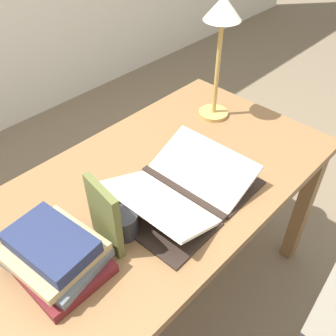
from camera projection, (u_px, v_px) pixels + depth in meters
ground_plane at (162, 291)px, 1.81m from camera, size 12.00×12.00×0.00m
reading_desk at (160, 199)px, 1.39m from camera, size 1.33×0.75×0.74m
open_book at (182, 189)px, 1.25m from camera, size 0.49×0.38×0.10m
book_stack_tall at (54, 254)px, 1.02m from camera, size 0.24×0.29×0.13m
book_standing_upright at (105, 216)px, 1.04m from camera, size 0.04×0.15×0.23m
reading_lamp at (221, 27)px, 1.38m from camera, size 0.14×0.14×0.50m
coffee_mug at (123, 224)px, 1.12m from camera, size 0.09×0.11×0.08m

